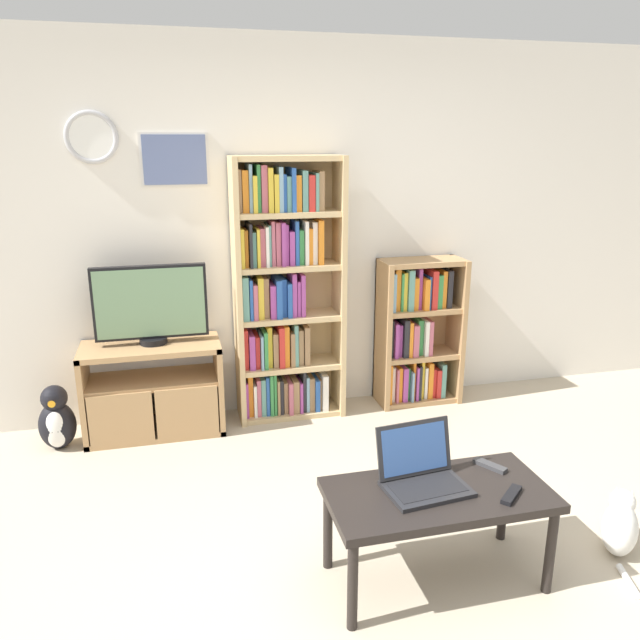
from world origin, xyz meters
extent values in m
plane|color=#BCAD93|center=(0.00, 0.00, 0.00)|extent=(18.00, 18.00, 0.00)
cube|color=silver|center=(0.00, 2.23, 1.30)|extent=(7.07, 0.06, 2.60)
torus|color=#B2B2B7|center=(-1.21, 2.19, 1.94)|extent=(0.33, 0.04, 0.33)
cylinder|color=white|center=(-1.21, 2.19, 1.94)|extent=(0.27, 0.02, 0.27)
cube|color=silver|center=(-0.71, 2.19, 1.80)|extent=(0.44, 0.01, 0.35)
cube|color=slate|center=(-0.71, 2.19, 1.80)|extent=(0.40, 0.02, 0.31)
cube|color=tan|center=(-1.39, 1.97, 0.31)|extent=(0.04, 0.41, 0.63)
cube|color=tan|center=(-0.52, 1.97, 0.31)|extent=(0.04, 0.41, 0.63)
cube|color=tan|center=(-0.95, 1.97, 0.61)|extent=(0.91, 0.41, 0.04)
cube|color=tan|center=(-0.95, 1.97, 0.02)|extent=(0.91, 0.41, 0.04)
cube|color=tan|center=(-0.95, 1.97, 0.38)|extent=(0.84, 0.38, 0.04)
cube|color=tan|center=(-1.16, 1.78, 0.21)|extent=(0.40, 0.02, 0.34)
cube|color=tan|center=(-0.75, 1.78, 0.21)|extent=(0.40, 0.02, 0.34)
cylinder|color=black|center=(-0.93, 2.00, 0.65)|extent=(0.18, 0.18, 0.04)
cube|color=black|center=(-0.93, 2.00, 0.91)|extent=(0.73, 0.05, 0.49)
cube|color=slate|center=(-0.93, 1.97, 0.91)|extent=(0.69, 0.01, 0.45)
cube|color=tan|center=(-0.36, 2.03, 0.91)|extent=(0.04, 0.30, 1.83)
cube|color=tan|center=(0.35, 2.03, 0.91)|extent=(0.04, 0.30, 1.83)
cube|color=tan|center=(0.00, 2.17, 0.91)|extent=(0.75, 0.02, 1.83)
cube|color=tan|center=(0.00, 2.03, 0.02)|extent=(0.68, 0.27, 0.04)
cube|color=tan|center=(0.00, 2.03, 0.38)|extent=(0.68, 0.27, 0.04)
cube|color=tan|center=(0.00, 2.03, 0.74)|extent=(0.68, 0.27, 0.04)
cube|color=tan|center=(0.00, 2.03, 1.09)|extent=(0.68, 0.27, 0.04)
cube|color=tan|center=(0.00, 2.03, 1.45)|extent=(0.68, 0.27, 0.04)
cube|color=tan|center=(0.00, 2.03, 1.81)|extent=(0.68, 0.27, 0.04)
cube|color=#9E4293|center=(-0.33, 2.04, 0.17)|extent=(0.02, 0.22, 0.26)
cube|color=orange|center=(-0.30, 2.05, 0.19)|extent=(0.03, 0.19, 0.31)
cube|color=white|center=(-0.27, 2.04, 0.15)|extent=(0.02, 0.22, 0.24)
cube|color=#B75B70|center=(-0.24, 2.04, 0.17)|extent=(0.03, 0.21, 0.27)
cube|color=#5B9389|center=(-0.21, 2.04, 0.17)|extent=(0.03, 0.21, 0.28)
cube|color=#2856A8|center=(-0.18, 2.04, 0.18)|extent=(0.02, 0.21, 0.29)
cube|color=#388947|center=(-0.15, 2.04, 0.19)|extent=(0.02, 0.22, 0.30)
cube|color=#388947|center=(-0.13, 2.04, 0.19)|extent=(0.02, 0.22, 0.30)
cube|color=#93704C|center=(-0.11, 2.04, 0.17)|extent=(0.02, 0.23, 0.26)
cube|color=#232328|center=(-0.08, 2.04, 0.16)|extent=(0.02, 0.21, 0.26)
cube|color=#93704C|center=(-0.05, 2.04, 0.15)|extent=(0.03, 0.21, 0.24)
cube|color=#B75B70|center=(-0.02, 2.04, 0.15)|extent=(0.03, 0.24, 0.24)
cube|color=#93704C|center=(0.02, 2.04, 0.16)|extent=(0.04, 0.23, 0.24)
cube|color=#9E4293|center=(0.06, 2.04, 0.15)|extent=(0.02, 0.23, 0.23)
cube|color=#232328|center=(0.08, 2.04, 0.19)|extent=(0.02, 0.21, 0.31)
cube|color=#759EB7|center=(0.11, 2.04, 0.17)|extent=(0.02, 0.21, 0.26)
cube|color=#93704C|center=(0.14, 2.04, 0.16)|extent=(0.04, 0.21, 0.25)
cube|color=#2856A8|center=(0.18, 2.04, 0.15)|extent=(0.03, 0.23, 0.24)
cube|color=#93704C|center=(0.20, 2.04, 0.15)|extent=(0.02, 0.21, 0.23)
cube|color=white|center=(0.23, 2.04, 0.17)|extent=(0.04, 0.24, 0.27)
cube|color=red|center=(-0.32, 2.05, 0.54)|extent=(0.03, 0.20, 0.28)
cube|color=#9E4293|center=(-0.28, 2.04, 0.52)|extent=(0.04, 0.23, 0.24)
cube|color=red|center=(-0.24, 2.05, 0.51)|extent=(0.03, 0.20, 0.23)
cube|color=#759EB7|center=(-0.22, 2.03, 0.52)|extent=(0.02, 0.24, 0.24)
cube|color=#388947|center=(-0.19, 2.04, 0.53)|extent=(0.03, 0.24, 0.27)
cube|color=gold|center=(-0.16, 2.05, 0.54)|extent=(0.03, 0.19, 0.29)
cube|color=#93704C|center=(-0.12, 2.04, 0.52)|extent=(0.04, 0.22, 0.25)
cube|color=red|center=(-0.08, 2.04, 0.54)|extent=(0.04, 0.24, 0.29)
cube|color=orange|center=(-0.04, 2.04, 0.54)|extent=(0.03, 0.22, 0.29)
cube|color=#93704C|center=(0.00, 2.04, 0.52)|extent=(0.03, 0.23, 0.24)
cube|color=#5B9389|center=(0.03, 2.04, 0.54)|extent=(0.03, 0.23, 0.30)
cube|color=#93704C|center=(0.06, 2.04, 0.52)|extent=(0.03, 0.21, 0.26)
cube|color=#93704C|center=(0.10, 2.04, 0.53)|extent=(0.04, 0.22, 0.28)
cube|color=#5B9389|center=(-0.32, 2.04, 0.90)|extent=(0.04, 0.24, 0.30)
cube|color=#2856A8|center=(-0.28, 2.04, 0.89)|extent=(0.02, 0.23, 0.28)
cube|color=#B75B70|center=(-0.25, 2.04, 0.87)|extent=(0.03, 0.24, 0.24)
cube|color=gold|center=(-0.21, 2.04, 0.90)|extent=(0.04, 0.21, 0.28)
cube|color=#93704C|center=(-0.17, 2.05, 0.89)|extent=(0.04, 0.19, 0.28)
cube|color=#9E4293|center=(-0.13, 2.04, 0.87)|extent=(0.04, 0.23, 0.23)
cube|color=#2856A8|center=(-0.09, 2.04, 0.89)|extent=(0.04, 0.24, 0.27)
cube|color=#2856A8|center=(-0.05, 2.05, 0.89)|extent=(0.04, 0.19, 0.26)
cube|color=#2856A8|center=(-0.02, 2.04, 0.87)|extent=(0.03, 0.23, 0.24)
cube|color=#9E4293|center=(0.02, 2.04, 0.90)|extent=(0.03, 0.22, 0.30)
cube|color=#9E4293|center=(0.05, 2.04, 0.88)|extent=(0.02, 0.21, 0.25)
cube|color=#9E4293|center=(0.08, 2.04, 0.90)|extent=(0.03, 0.22, 0.29)
cube|color=gold|center=(-0.32, 2.04, 1.24)|extent=(0.02, 0.23, 0.26)
cube|color=orange|center=(-0.30, 2.05, 1.24)|extent=(0.02, 0.20, 0.25)
cube|color=#232328|center=(-0.27, 2.04, 1.26)|extent=(0.02, 0.24, 0.29)
cube|color=#5B9389|center=(-0.24, 2.04, 1.23)|extent=(0.03, 0.20, 0.23)
cube|color=gold|center=(-0.22, 2.04, 1.24)|extent=(0.02, 0.23, 0.25)
cube|color=#B75B70|center=(-0.19, 2.05, 1.24)|extent=(0.03, 0.20, 0.25)
cube|color=white|center=(-0.16, 2.04, 1.25)|extent=(0.02, 0.23, 0.27)
cube|color=#5B9389|center=(-0.14, 2.05, 1.25)|extent=(0.02, 0.20, 0.27)
cube|color=#B75B70|center=(-0.12, 2.05, 1.26)|extent=(0.02, 0.19, 0.30)
cube|color=#B75B70|center=(-0.08, 2.05, 1.26)|extent=(0.03, 0.19, 0.29)
cube|color=#9E4293|center=(-0.05, 2.04, 1.26)|extent=(0.03, 0.22, 0.29)
cube|color=#9E4293|center=(-0.02, 2.05, 1.25)|extent=(0.02, 0.19, 0.27)
cube|color=#9E4293|center=(0.01, 2.04, 1.23)|extent=(0.03, 0.21, 0.23)
cube|color=#2856A8|center=(0.04, 2.05, 1.26)|extent=(0.02, 0.20, 0.30)
cube|color=#388947|center=(0.08, 2.05, 1.23)|extent=(0.03, 0.19, 0.23)
cube|color=white|center=(0.11, 2.04, 1.26)|extent=(0.02, 0.22, 0.29)
cube|color=orange|center=(0.14, 2.05, 1.23)|extent=(0.03, 0.20, 0.24)
cube|color=white|center=(0.17, 2.05, 1.25)|extent=(0.03, 0.19, 0.28)
cube|color=orange|center=(0.20, 2.04, 1.26)|extent=(0.04, 0.22, 0.30)
cube|color=#93704C|center=(-0.33, 2.05, 1.61)|extent=(0.02, 0.19, 0.28)
cube|color=orange|center=(-0.29, 2.05, 1.61)|extent=(0.04, 0.19, 0.27)
cube|color=#759EB7|center=(-0.26, 2.04, 1.62)|extent=(0.02, 0.21, 0.31)
cube|color=gold|center=(-0.23, 2.04, 1.59)|extent=(0.03, 0.24, 0.24)
cube|color=#388947|center=(-0.20, 2.05, 1.62)|extent=(0.02, 0.19, 0.30)
cube|color=#B75B70|center=(-0.17, 2.05, 1.62)|extent=(0.04, 0.20, 0.30)
cube|color=gold|center=(-0.13, 2.04, 1.61)|extent=(0.03, 0.23, 0.28)
cube|color=gold|center=(-0.09, 2.04, 1.59)|extent=(0.03, 0.23, 0.24)
cube|color=#759EB7|center=(-0.06, 2.04, 1.62)|extent=(0.03, 0.23, 0.29)
cube|color=#2856A8|center=(-0.04, 2.04, 1.59)|extent=(0.02, 0.21, 0.24)
cube|color=#5B9389|center=(-0.01, 2.04, 1.59)|extent=(0.03, 0.22, 0.23)
cube|color=#2856A8|center=(0.02, 2.04, 1.61)|extent=(0.03, 0.24, 0.28)
cube|color=orange|center=(0.06, 2.04, 1.59)|extent=(0.04, 0.21, 0.23)
cube|color=#5B9389|center=(0.10, 2.04, 1.60)|extent=(0.04, 0.22, 0.26)
cube|color=red|center=(0.14, 2.04, 1.59)|extent=(0.04, 0.23, 0.23)
cube|color=#5B9389|center=(0.18, 2.04, 1.59)|extent=(0.02, 0.23, 0.25)
cube|color=#93704C|center=(0.21, 2.04, 1.60)|extent=(0.04, 0.21, 0.26)
cube|color=tan|center=(0.69, 2.03, 0.55)|extent=(0.04, 0.30, 1.09)
cube|color=tan|center=(1.27, 2.03, 0.55)|extent=(0.04, 0.30, 1.09)
cube|color=tan|center=(0.98, 2.17, 0.55)|extent=(0.62, 0.02, 1.09)
cube|color=tan|center=(0.98, 2.03, 0.02)|extent=(0.54, 0.26, 0.04)
cube|color=tan|center=(0.98, 2.03, 0.37)|extent=(0.54, 0.26, 0.04)
cube|color=tan|center=(0.98, 2.03, 0.72)|extent=(0.54, 0.26, 0.04)
cube|color=tan|center=(0.98, 2.03, 1.08)|extent=(0.54, 0.26, 0.04)
cube|color=orange|center=(0.73, 2.04, 0.19)|extent=(0.02, 0.24, 0.30)
cube|color=white|center=(0.76, 2.05, 0.17)|extent=(0.03, 0.19, 0.27)
cube|color=#B75B70|center=(0.79, 2.04, 0.17)|extent=(0.02, 0.23, 0.26)
cube|color=orange|center=(0.81, 2.05, 0.17)|extent=(0.03, 0.20, 0.27)
cube|color=#9E4293|center=(0.85, 2.04, 0.17)|extent=(0.04, 0.22, 0.26)
cube|color=#388947|center=(0.88, 2.05, 0.16)|extent=(0.02, 0.19, 0.26)
cube|color=#759EB7|center=(0.90, 2.04, 0.15)|extent=(0.02, 0.24, 0.23)
cube|color=orange|center=(0.93, 2.05, 0.19)|extent=(0.02, 0.20, 0.30)
cube|color=#9E4293|center=(0.95, 2.04, 0.17)|extent=(0.02, 0.23, 0.26)
cube|color=#232328|center=(0.97, 2.04, 0.17)|extent=(0.02, 0.21, 0.27)
cube|color=gold|center=(1.00, 2.05, 0.19)|extent=(0.02, 0.18, 0.30)
cube|color=white|center=(1.02, 2.05, 0.16)|extent=(0.02, 0.19, 0.25)
cube|color=orange|center=(1.06, 2.05, 0.18)|extent=(0.04, 0.21, 0.28)
cube|color=red|center=(1.09, 2.05, 0.15)|extent=(0.02, 0.19, 0.23)
cube|color=red|center=(1.12, 2.04, 0.15)|extent=(0.03, 0.21, 0.22)
cube|color=#5B9389|center=(1.16, 2.04, 0.17)|extent=(0.04, 0.21, 0.27)
cube|color=#232328|center=(0.74, 2.05, 0.53)|extent=(0.04, 0.19, 0.28)
cube|color=#9E4293|center=(0.77, 2.04, 0.52)|extent=(0.03, 0.23, 0.26)
cube|color=#9E4293|center=(0.80, 2.05, 0.51)|extent=(0.04, 0.19, 0.24)
cube|color=#232328|center=(0.84, 2.04, 0.53)|extent=(0.04, 0.23, 0.28)
cube|color=orange|center=(0.88, 2.04, 0.52)|extent=(0.03, 0.22, 0.26)
cube|color=#B75B70|center=(0.92, 2.04, 0.51)|extent=(0.04, 0.23, 0.24)
cube|color=#388947|center=(0.96, 2.05, 0.52)|extent=(0.04, 0.19, 0.27)
cube|color=white|center=(1.00, 2.04, 0.52)|extent=(0.03, 0.23, 0.26)
cube|color=#B75B70|center=(1.03, 2.04, 0.52)|extent=(0.03, 0.23, 0.26)
cube|color=#759EB7|center=(0.73, 2.04, 0.88)|extent=(0.03, 0.23, 0.28)
cube|color=orange|center=(0.77, 2.05, 0.89)|extent=(0.04, 0.19, 0.30)
cube|color=#388947|center=(0.80, 2.05, 0.88)|extent=(0.02, 0.21, 0.27)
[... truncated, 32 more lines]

